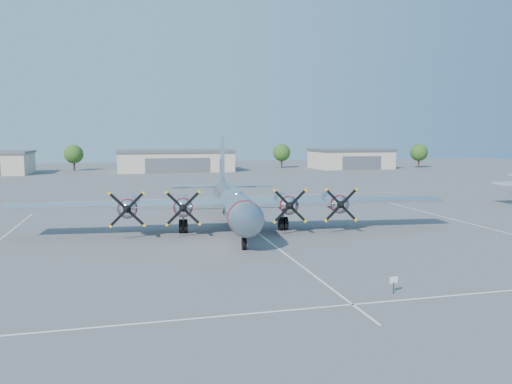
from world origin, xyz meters
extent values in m
plane|color=#535356|center=(0.00, 0.00, 0.00)|extent=(260.00, 260.00, 0.00)
cube|color=silver|center=(0.00, -5.00, 0.01)|extent=(0.15, 40.00, 0.01)
cube|color=silver|center=(22.00, -5.00, 0.01)|extent=(0.15, 40.00, 0.01)
cube|color=silver|center=(0.00, -22.00, 0.01)|extent=(60.00, 0.15, 0.01)
cube|color=silver|center=(0.00, 25.00, 0.01)|extent=(60.00, 0.15, 0.01)
cube|color=beige|center=(0.00, 82.00, 2.40)|extent=(28.00, 14.00, 4.80)
cube|color=slate|center=(0.00, 82.00, 5.10)|extent=(28.60, 14.60, 0.60)
cube|color=slate|center=(0.00, 74.95, 1.80)|extent=(15.40, 0.20, 3.60)
cube|color=beige|center=(48.00, 82.00, 2.40)|extent=(20.00, 14.00, 4.80)
cube|color=slate|center=(48.00, 82.00, 5.10)|extent=(20.60, 14.60, 0.60)
cube|color=slate|center=(48.00, 74.95, 1.80)|extent=(11.00, 0.20, 3.60)
cylinder|color=#382619|center=(-25.00, 90.00, 1.40)|extent=(0.50, 0.50, 2.80)
sphere|color=#254C15|center=(-25.00, 90.00, 4.24)|extent=(4.80, 4.80, 4.80)
cylinder|color=#382619|center=(30.00, 88.00, 1.40)|extent=(0.50, 0.50, 2.80)
sphere|color=#254C15|center=(30.00, 88.00, 4.24)|extent=(4.80, 4.80, 4.80)
cylinder|color=#382619|center=(68.00, 80.00, 1.40)|extent=(0.50, 0.50, 2.80)
sphere|color=#254C15|center=(68.00, 80.00, 4.24)|extent=(4.80, 4.80, 4.80)
cylinder|color=black|center=(3.02, -20.83, 0.37)|extent=(0.05, 0.05, 0.73)
cube|color=white|center=(3.02, -20.83, 0.78)|extent=(0.50, 0.09, 0.37)
camera|label=1|loc=(-11.09, -45.22, 8.75)|focal=35.00mm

